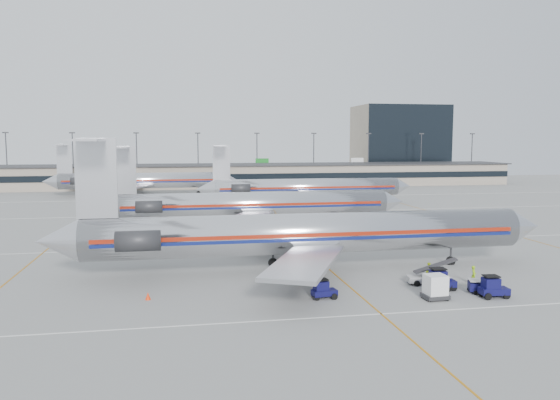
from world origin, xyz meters
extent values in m
plane|color=gray|center=(0.00, 0.00, 0.00)|extent=(260.00, 260.00, 0.00)
cube|color=silver|center=(0.00, 10.00, 0.01)|extent=(160.00, 0.15, 0.02)
cube|color=gray|center=(0.00, 98.00, 3.00)|extent=(160.00, 16.00, 6.00)
cube|color=black|center=(0.00, 89.90, 3.20)|extent=(160.00, 0.20, 1.60)
cube|color=#2D2D30|center=(0.00, 98.00, 6.10)|extent=(162.00, 17.00, 0.30)
cylinder|color=#38383D|center=(-63.00, 112.00, 7.50)|extent=(0.30, 0.30, 15.00)
cube|color=#2D2D30|center=(-63.00, 112.00, 15.10)|extent=(1.60, 0.40, 0.35)
cylinder|color=#38383D|center=(-45.00, 112.00, 7.50)|extent=(0.30, 0.30, 15.00)
cube|color=#2D2D30|center=(-45.00, 112.00, 15.10)|extent=(1.60, 0.40, 0.35)
cylinder|color=#38383D|center=(-27.00, 112.00, 7.50)|extent=(0.30, 0.30, 15.00)
cube|color=#2D2D30|center=(-27.00, 112.00, 15.10)|extent=(1.60, 0.40, 0.35)
cylinder|color=#38383D|center=(-9.00, 112.00, 7.50)|extent=(0.30, 0.30, 15.00)
cube|color=#2D2D30|center=(-9.00, 112.00, 15.10)|extent=(1.60, 0.40, 0.35)
cylinder|color=#38383D|center=(9.00, 112.00, 7.50)|extent=(0.30, 0.30, 15.00)
cube|color=#2D2D30|center=(9.00, 112.00, 15.10)|extent=(1.60, 0.40, 0.35)
cylinder|color=#38383D|center=(27.00, 112.00, 7.50)|extent=(0.30, 0.30, 15.00)
cube|color=#2D2D30|center=(27.00, 112.00, 15.10)|extent=(1.60, 0.40, 0.35)
cylinder|color=#38383D|center=(45.00, 112.00, 7.50)|extent=(0.30, 0.30, 15.00)
cube|color=#2D2D30|center=(45.00, 112.00, 15.10)|extent=(1.60, 0.40, 0.35)
cylinder|color=#38383D|center=(63.00, 112.00, 7.50)|extent=(0.30, 0.30, 15.00)
cube|color=#2D2D30|center=(63.00, 112.00, 15.10)|extent=(1.60, 0.40, 0.35)
cylinder|color=#38383D|center=(81.00, 112.00, 7.50)|extent=(0.30, 0.30, 15.00)
cube|color=#2D2D30|center=(81.00, 112.00, 15.10)|extent=(1.60, 0.40, 0.35)
cube|color=tan|center=(62.00, 128.00, 12.50)|extent=(30.00, 20.00, 25.00)
cylinder|color=silver|center=(-2.07, -3.95, 3.74)|extent=(42.77, 3.96, 3.96)
cone|color=silver|center=(21.02, -3.95, 3.74)|extent=(3.42, 3.96, 3.96)
cone|color=silver|center=(-25.38, -3.95, 3.74)|extent=(3.85, 3.96, 3.96)
cube|color=maroon|center=(-2.07, -5.94, 3.90)|extent=(40.63, 0.05, 0.37)
cube|color=#0C1758|center=(-2.07, -5.94, 3.47)|extent=(40.63, 0.05, 0.30)
cube|color=silver|center=(-4.21, 3.53, 2.67)|extent=(9.94, 14.50, 0.34)
cube|color=silver|center=(-4.21, -11.44, 2.67)|extent=(9.94, 14.50, 0.34)
cube|color=silver|center=(-21.85, -3.95, 9.36)|extent=(3.64, 0.27, 7.27)
cube|color=silver|center=(-22.17, -3.95, 12.78)|extent=(2.57, 11.23, 0.19)
cylinder|color=#2D2D30|center=(-18.11, -0.91, 4.06)|extent=(3.85, 1.82, 1.82)
cylinder|color=#2D2D30|center=(-18.11, -7.00, 4.06)|extent=(3.85, 1.82, 1.82)
cylinder|color=#2D2D30|center=(12.90, -3.95, 0.88)|extent=(0.21, 0.21, 1.76)
cylinder|color=#2D2D30|center=(-5.28, -6.52, 0.88)|extent=(0.21, 0.21, 1.76)
cylinder|color=#2D2D30|center=(-5.28, -1.39, 0.88)|extent=(0.21, 0.21, 1.76)
cylinder|color=black|center=(12.90, -3.95, 0.37)|extent=(0.96, 0.32, 0.96)
cylinder|color=silver|center=(-3.81, 23.53, 3.47)|extent=(39.65, 3.67, 3.67)
cone|color=silver|center=(17.59, 23.53, 3.47)|extent=(3.17, 3.67, 3.67)
cone|color=silver|center=(-25.42, 23.53, 3.47)|extent=(3.57, 3.67, 3.67)
cube|color=maroon|center=(-3.81, 21.68, 3.62)|extent=(37.66, 0.05, 0.35)
cube|color=#0C1758|center=(-3.81, 21.68, 3.22)|extent=(37.66, 0.05, 0.28)
cube|color=silver|center=(-5.80, 30.46, 2.48)|extent=(9.22, 13.44, 0.32)
cube|color=silver|center=(-5.80, 16.59, 2.48)|extent=(9.22, 13.44, 0.32)
cube|color=silver|center=(-22.15, 23.53, 8.67)|extent=(3.37, 0.25, 6.74)
cube|color=silver|center=(-22.45, 23.53, 11.84)|extent=(2.38, 10.41, 0.18)
cylinder|color=#2D2D30|center=(-18.68, 26.35, 3.77)|extent=(3.57, 1.68, 1.68)
cylinder|color=#2D2D30|center=(-18.68, 20.70, 3.77)|extent=(3.57, 1.68, 1.68)
cylinder|color=#2D2D30|center=(10.06, 23.53, 0.82)|extent=(0.20, 0.20, 1.64)
cylinder|color=#2D2D30|center=(-6.79, 21.15, 0.82)|extent=(0.20, 0.20, 1.64)
cylinder|color=#2D2D30|center=(-6.79, 25.91, 0.82)|extent=(0.20, 0.20, 1.64)
cylinder|color=black|center=(10.06, 23.53, 0.35)|extent=(0.89, 0.30, 0.89)
cylinder|color=silver|center=(10.65, 50.82, 3.43)|extent=(37.29, 3.63, 3.63)
cone|color=silver|center=(30.87, 50.82, 3.43)|extent=(3.14, 3.63, 3.63)
cone|color=silver|center=(-9.76, 50.82, 3.43)|extent=(3.53, 3.63, 3.63)
cube|color=maroon|center=(10.65, 49.00, 3.58)|extent=(35.42, 0.05, 0.34)
cube|color=#0C1758|center=(10.65, 49.00, 3.19)|extent=(35.42, 0.05, 0.27)
cube|color=silver|center=(8.69, 57.69, 2.45)|extent=(9.13, 13.30, 0.31)
cube|color=silver|center=(8.69, 43.95, 2.45)|extent=(9.13, 13.30, 0.31)
cube|color=silver|center=(-6.52, 50.82, 8.59)|extent=(3.34, 0.25, 6.67)
cube|color=silver|center=(-6.81, 50.82, 11.73)|extent=(2.35, 10.30, 0.18)
cylinder|color=#2D2D30|center=(-3.08, 53.62, 3.73)|extent=(3.53, 1.67, 1.67)
cylinder|color=#2D2D30|center=(-3.08, 48.03, 3.73)|extent=(3.53, 1.67, 1.67)
cylinder|color=#2D2D30|center=(23.41, 50.82, 0.81)|extent=(0.20, 0.20, 1.62)
cylinder|color=#2D2D30|center=(7.71, 48.47, 0.81)|extent=(0.20, 0.20, 1.62)
cylinder|color=#2D2D30|center=(7.71, 53.18, 0.81)|extent=(0.20, 0.20, 1.62)
cylinder|color=black|center=(23.41, 50.82, 0.34)|extent=(0.88, 0.29, 0.88)
cylinder|color=silver|center=(-23.09, 76.59, 3.47)|extent=(37.66, 3.67, 3.67)
cone|color=silver|center=(-2.67, 76.59, 3.47)|extent=(3.17, 3.67, 3.67)
cone|color=silver|center=(-43.71, 76.59, 3.47)|extent=(3.57, 3.67, 3.67)
cube|color=maroon|center=(-23.09, 74.75, 3.62)|extent=(35.78, 0.05, 0.35)
cube|color=#0C1758|center=(-23.09, 74.75, 3.22)|extent=(35.78, 0.05, 0.28)
cube|color=silver|center=(-25.07, 83.53, 2.48)|extent=(9.22, 13.44, 0.32)
cube|color=silver|center=(-25.07, 69.65, 2.48)|extent=(9.22, 13.44, 0.32)
cube|color=silver|center=(-40.44, 76.59, 8.67)|extent=(3.37, 0.25, 6.74)
cube|color=silver|center=(-40.73, 76.59, 11.84)|extent=(2.38, 10.41, 0.18)
cylinder|color=#2D2D30|center=(-36.97, 79.42, 3.77)|extent=(3.57, 1.68, 1.68)
cylinder|color=#2D2D30|center=(-36.97, 73.77, 3.77)|extent=(3.57, 1.68, 1.68)
cylinder|color=#2D2D30|center=(-10.21, 76.59, 0.82)|extent=(0.20, 0.20, 1.64)
cylinder|color=#2D2D30|center=(-26.07, 74.21, 0.82)|extent=(0.20, 0.20, 1.64)
cylinder|color=#2D2D30|center=(-26.07, 78.97, 0.82)|extent=(0.20, 0.20, 1.64)
cylinder|color=black|center=(-10.21, 76.59, 0.35)|extent=(0.89, 0.30, 0.89)
cube|color=#0B0B3D|center=(-3.10, -13.41, 0.50)|extent=(2.12, 1.25, 0.46)
cube|color=#0B0B3D|center=(-3.37, -13.41, 1.05)|extent=(1.20, 1.04, 0.82)
cube|color=black|center=(-3.37, -13.41, 1.59)|extent=(1.15, 0.99, 0.07)
cylinder|color=black|center=(-2.37, -12.95, 0.25)|extent=(0.51, 0.16, 0.51)
cylinder|color=black|center=(-2.37, -13.86, 0.25)|extent=(0.51, 0.16, 0.51)
cylinder|color=black|center=(-3.83, -12.95, 0.25)|extent=(0.51, 0.16, 0.51)
cylinder|color=black|center=(-3.83, -13.86, 0.25)|extent=(0.51, 0.16, 0.51)
cube|color=#0B0B3D|center=(7.42, -12.74, 0.59)|extent=(2.43, 1.32, 0.54)
cube|color=#0B0B3D|center=(7.09, -12.74, 1.24)|extent=(1.35, 1.15, 0.97)
cube|color=black|center=(7.09, -12.74, 1.88)|extent=(1.30, 1.09, 0.09)
cylinder|color=black|center=(8.28, -12.20, 0.30)|extent=(0.60, 0.19, 0.60)
cylinder|color=black|center=(8.28, -13.28, 0.30)|extent=(0.60, 0.19, 0.60)
cylinder|color=black|center=(6.55, -12.20, 0.30)|extent=(0.60, 0.19, 0.60)
cylinder|color=black|center=(6.55, -13.28, 0.30)|extent=(0.60, 0.19, 0.60)
cube|color=#0B0B3D|center=(10.55, -15.67, 0.57)|extent=(2.36, 1.29, 0.52)
cube|color=#0B0B3D|center=(10.24, -15.67, 1.20)|extent=(1.32, 1.12, 0.94)
cube|color=black|center=(10.24, -15.67, 1.82)|extent=(1.26, 1.07, 0.08)
cylinder|color=black|center=(11.38, -15.15, 0.29)|extent=(0.58, 0.19, 0.58)
cylinder|color=black|center=(11.38, -16.20, 0.29)|extent=(0.58, 0.19, 0.58)
cylinder|color=black|center=(9.72, -15.15, 0.29)|extent=(0.58, 0.19, 0.58)
cylinder|color=black|center=(9.72, -16.20, 0.29)|extent=(0.58, 0.19, 0.58)
cube|color=#0B0B3D|center=(10.26, -14.15, 0.56)|extent=(2.25, 1.88, 0.71)
cube|color=#9F9F9F|center=(10.26, -14.15, 1.07)|extent=(2.25, 1.88, 0.06)
cylinder|color=black|center=(10.97, -13.59, 0.18)|extent=(0.37, 0.14, 0.37)
cylinder|color=black|center=(10.97, -14.70, 0.18)|extent=(0.37, 0.14, 0.37)
cylinder|color=black|center=(9.55, -13.59, 0.18)|extent=(0.37, 0.14, 0.37)
cylinder|color=black|center=(9.55, -14.70, 0.18)|extent=(0.37, 0.14, 0.37)
cube|color=#0B0B3D|center=(7.02, -12.79, 0.59)|extent=(2.42, 2.07, 0.75)
cube|color=#9F9F9F|center=(7.02, -12.79, 1.13)|extent=(2.42, 2.07, 0.06)
cylinder|color=black|center=(7.77, -12.20, 0.19)|extent=(0.39, 0.15, 0.39)
cylinder|color=black|center=(7.77, -13.38, 0.19)|extent=(0.39, 0.15, 0.39)
cylinder|color=black|center=(6.27, -12.20, 0.19)|extent=(0.39, 0.15, 0.39)
cylinder|color=black|center=(6.27, -13.38, 0.19)|extent=(0.39, 0.15, 0.39)
cube|color=#2D2D30|center=(5.65, -15.20, 0.26)|extent=(1.99, 1.69, 0.32)
cube|color=white|center=(5.65, -15.20, 1.21)|extent=(1.67, 1.57, 1.58)
cylinder|color=black|center=(6.38, -14.57, 0.13)|extent=(0.25, 0.13, 0.25)
cylinder|color=black|center=(6.38, -15.83, 0.13)|extent=(0.25, 0.13, 0.25)
cylinder|color=black|center=(4.91, -14.57, 0.13)|extent=(0.25, 0.13, 0.25)
cylinder|color=black|center=(4.91, -15.83, 0.13)|extent=(0.25, 0.13, 0.25)
cube|color=#9F9F9F|center=(7.22, -10.70, 0.46)|extent=(3.86, 1.86, 0.52)
cube|color=#2D2D30|center=(7.84, -10.70, 1.65)|extent=(3.86, 1.46, 1.33)
cylinder|color=black|center=(8.56, -10.14, 0.26)|extent=(0.52, 0.16, 0.52)
cylinder|color=black|center=(8.56, -11.27, 0.26)|extent=(0.52, 0.16, 0.52)
cylinder|color=black|center=(5.88, -10.14, 0.26)|extent=(0.52, 0.16, 0.52)
cylinder|color=black|center=(5.88, -11.27, 0.26)|extent=(0.52, 0.16, 0.52)
imported|color=#90CB13|center=(11.11, -11.53, 0.84)|extent=(0.68, 0.73, 1.68)
imported|color=#AAC712|center=(7.85, -9.54, 0.83)|extent=(0.82, 0.65, 1.66)
cone|color=#FB3108|center=(8.77, -10.62, 0.33)|extent=(0.59, 0.59, 0.66)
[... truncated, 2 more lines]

